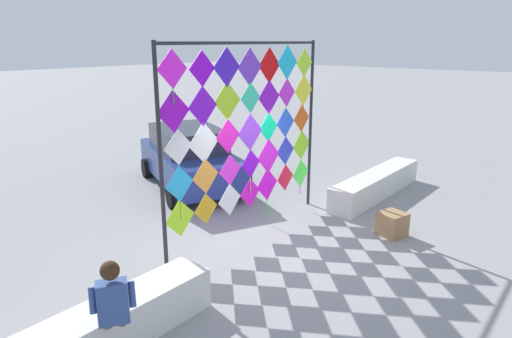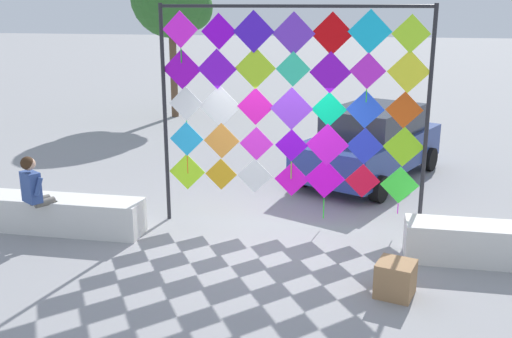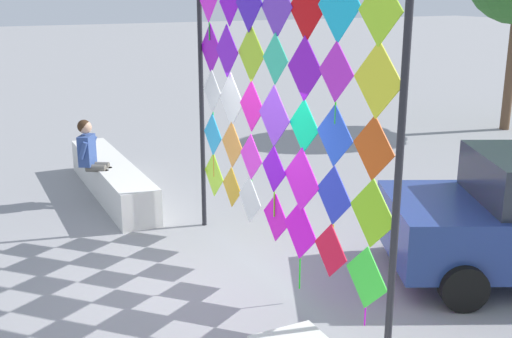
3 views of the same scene
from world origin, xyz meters
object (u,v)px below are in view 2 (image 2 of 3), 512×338
object	(u,v)px
cardboard_box_small	(395,279)
seated_vendor	(37,190)
kite_display_rack	(292,100)
parked_car	(371,143)

from	to	relation	value
cardboard_box_small	seated_vendor	bearing A→B (deg)	170.42
kite_display_rack	seated_vendor	xyz separation A→B (m)	(-4.11, -1.34, -1.42)
seated_vendor	kite_display_rack	bearing A→B (deg)	18.02
parked_car	seated_vendor	bearing A→B (deg)	-139.74
kite_display_rack	cardboard_box_small	distance (m)	3.55
kite_display_rack	parked_car	bearing A→B (deg)	67.23
kite_display_rack	parked_car	xyz separation A→B (m)	(1.40, 3.33, -1.46)
cardboard_box_small	parked_car	bearing A→B (deg)	93.58
seated_vendor	cardboard_box_small	world-z (taller)	seated_vendor
seated_vendor	cardboard_box_small	xyz separation A→B (m)	(5.86, -0.99, -0.61)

